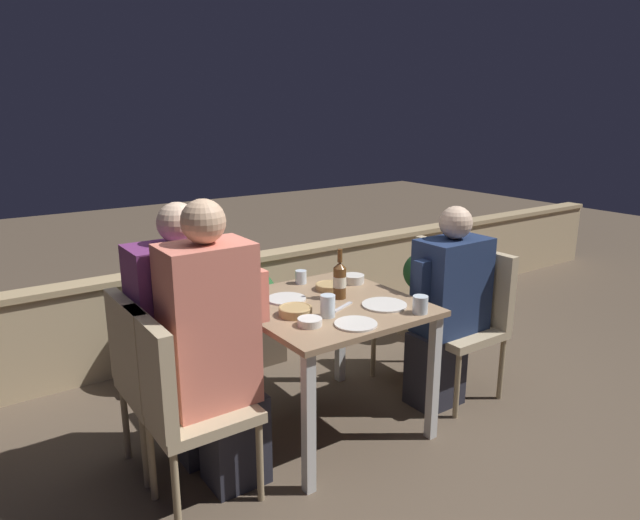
# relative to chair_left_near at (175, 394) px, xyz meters

# --- Properties ---
(ground_plane) EXTENTS (16.00, 16.00, 0.00)m
(ground_plane) POSITION_rel_chair_left_near_xyz_m (0.91, 0.14, -0.54)
(ground_plane) COLOR brown
(parapet_wall) EXTENTS (9.00, 0.18, 0.67)m
(parapet_wall) POSITION_rel_chair_left_near_xyz_m (0.91, 1.49, -0.20)
(parapet_wall) COLOR tan
(parapet_wall) RESTS_ON ground_plane
(dining_table) EXTENTS (0.89, 0.92, 0.73)m
(dining_table) POSITION_rel_chair_left_near_xyz_m (0.91, 0.14, 0.10)
(dining_table) COLOR #937556
(dining_table) RESTS_ON ground_plane
(planter_hedge) EXTENTS (0.98, 0.47, 0.68)m
(planter_hedge) POSITION_rel_chair_left_near_xyz_m (0.68, 1.17, -0.16)
(planter_hedge) COLOR brown
(planter_hedge) RESTS_ON ground_plane
(chair_left_near) EXTENTS (0.46, 0.45, 0.90)m
(chair_left_near) POSITION_rel_chair_left_near_xyz_m (0.00, 0.00, 0.00)
(chair_left_near) COLOR tan
(chair_left_near) RESTS_ON ground_plane
(person_coral_top) EXTENTS (0.48, 0.26, 1.37)m
(person_coral_top) POSITION_rel_chair_left_near_xyz_m (0.20, 0.00, 0.16)
(person_coral_top) COLOR #282833
(person_coral_top) RESTS_ON ground_plane
(chair_left_far) EXTENTS (0.46, 0.45, 0.90)m
(chair_left_far) POSITION_rel_chair_left_near_xyz_m (-0.00, 0.28, 0.00)
(chair_left_far) COLOR tan
(chair_left_far) RESTS_ON ground_plane
(person_purple_stripe) EXTENTS (0.52, 0.26, 1.32)m
(person_purple_stripe) POSITION_rel_chair_left_near_xyz_m (0.20, 0.28, 0.12)
(person_purple_stripe) COLOR #282833
(person_purple_stripe) RESTS_ON ground_plane
(chair_right_near) EXTENTS (0.46, 0.45, 0.90)m
(chair_right_near) POSITION_rel_chair_left_near_xyz_m (1.87, -0.01, 0.00)
(chair_right_near) COLOR tan
(chair_right_near) RESTS_ON ground_plane
(person_navy_jumper) EXTENTS (0.50, 0.26, 1.19)m
(person_navy_jumper) POSITION_rel_chair_left_near_xyz_m (1.66, -0.01, 0.06)
(person_navy_jumper) COLOR #282833
(person_navy_jumper) RESTS_ON ground_plane
(chair_right_far) EXTENTS (0.46, 0.45, 0.90)m
(chair_right_far) POSITION_rel_chair_left_near_xyz_m (1.82, 0.27, 0.00)
(chair_right_far) COLOR tan
(chair_right_far) RESTS_ON ground_plane
(beer_bottle) EXTENTS (0.07, 0.07, 0.27)m
(beer_bottle) POSITION_rel_chair_left_near_xyz_m (1.01, 0.17, 0.30)
(beer_bottle) COLOR brown
(beer_bottle) RESTS_ON dining_table
(plate_0) EXTENTS (0.21, 0.21, 0.01)m
(plate_0) POSITION_rel_chair_left_near_xyz_m (0.76, 0.31, 0.20)
(plate_0) COLOR silver
(plate_0) RESTS_ON dining_table
(plate_1) EXTENTS (0.21, 0.21, 0.01)m
(plate_1) POSITION_rel_chair_left_near_xyz_m (0.83, -0.19, 0.20)
(plate_1) COLOR silver
(plate_1) RESTS_ON dining_table
(plate_2) EXTENTS (0.24, 0.24, 0.01)m
(plate_2) POSITION_rel_chair_left_near_xyz_m (1.13, -0.07, 0.20)
(plate_2) COLOR silver
(plate_2) RESTS_ON dining_table
(bowl_0) EXTENTS (0.16, 0.16, 0.03)m
(bowl_0) POSITION_rel_chair_left_near_xyz_m (1.05, 0.32, 0.21)
(bowl_0) COLOR tan
(bowl_0) RESTS_ON dining_table
(bowl_1) EXTENTS (0.12, 0.12, 0.04)m
(bowl_1) POSITION_rel_chair_left_near_xyz_m (0.65, -0.08, 0.22)
(bowl_1) COLOR silver
(bowl_1) RESTS_ON dining_table
(bowl_2) EXTENTS (0.17, 0.17, 0.04)m
(bowl_2) POSITION_rel_chair_left_near_xyz_m (0.67, 0.08, 0.22)
(bowl_2) COLOR tan
(bowl_2) RESTS_ON dining_table
(bowl_3) EXTENTS (0.13, 0.13, 0.05)m
(bowl_3) POSITION_rel_chair_left_near_xyz_m (1.24, 0.34, 0.22)
(bowl_3) COLOR beige
(bowl_3) RESTS_ON dining_table
(glass_cup_0) EXTENTS (0.08, 0.08, 0.09)m
(glass_cup_0) POSITION_rel_chair_left_near_xyz_m (1.20, -0.25, 0.24)
(glass_cup_0) COLOR silver
(glass_cup_0) RESTS_ON dining_table
(glass_cup_1) EXTENTS (0.07, 0.07, 0.08)m
(glass_cup_1) POSITION_rel_chair_left_near_xyz_m (0.98, 0.51, 0.23)
(glass_cup_1) COLOR silver
(glass_cup_1) RESTS_ON dining_table
(glass_cup_2) EXTENTS (0.07, 0.07, 0.11)m
(glass_cup_2) POSITION_rel_chair_left_near_xyz_m (0.79, -0.03, 0.25)
(glass_cup_2) COLOR silver
(glass_cup_2) RESTS_ON dining_table
(fork_0) EXTENTS (0.16, 0.08, 0.01)m
(fork_0) POSITION_rel_chair_left_near_xyz_m (0.93, 0.03, 0.20)
(fork_0) COLOR silver
(fork_0) RESTS_ON dining_table
(potted_plant) EXTENTS (0.36, 0.36, 0.68)m
(potted_plant) POSITION_rel_chair_left_near_xyz_m (2.29, 0.77, -0.12)
(potted_plant) COLOR #9E5638
(potted_plant) RESTS_ON ground_plane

